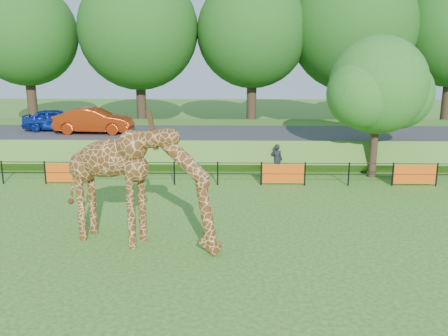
{
  "coord_description": "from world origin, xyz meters",
  "views": [
    {
      "loc": [
        0.73,
        -14.15,
        6.33
      ],
      "look_at": [
        0.38,
        3.22,
        2.0
      ],
      "focal_mm": 40.0,
      "sensor_mm": 36.0,
      "label": 1
    }
  ],
  "objects_px": {
    "giraffe": "(140,187)",
    "tree_east": "(380,89)",
    "car_blue": "(56,120)",
    "visitor": "(277,160)",
    "car_red": "(94,121)"
  },
  "relations": [
    {
      "from": "visitor",
      "to": "tree_east",
      "type": "relative_size",
      "value": 0.23
    },
    {
      "from": "visitor",
      "to": "tree_east",
      "type": "xyz_separation_m",
      "value": [
        4.74,
        -0.24,
        3.5
      ]
    },
    {
      "from": "visitor",
      "to": "tree_east",
      "type": "distance_m",
      "value": 5.9
    },
    {
      "from": "giraffe",
      "to": "tree_east",
      "type": "height_order",
      "value": "tree_east"
    },
    {
      "from": "car_blue",
      "to": "visitor",
      "type": "xyz_separation_m",
      "value": [
        12.48,
        -4.61,
        -1.27
      ]
    },
    {
      "from": "car_blue",
      "to": "visitor",
      "type": "relative_size",
      "value": 2.36
    },
    {
      "from": "car_blue",
      "to": "visitor",
      "type": "height_order",
      "value": "car_blue"
    },
    {
      "from": "car_red",
      "to": "tree_east",
      "type": "bearing_deg",
      "value": -102.93
    },
    {
      "from": "car_red",
      "to": "tree_east",
      "type": "xyz_separation_m",
      "value": [
        14.77,
        -4.0,
        2.15
      ]
    },
    {
      "from": "giraffe",
      "to": "visitor",
      "type": "height_order",
      "value": "giraffe"
    },
    {
      "from": "car_blue",
      "to": "car_red",
      "type": "bearing_deg",
      "value": -111.02
    },
    {
      "from": "tree_east",
      "to": "giraffe",
      "type": "bearing_deg",
      "value": -138.36
    },
    {
      "from": "car_blue",
      "to": "tree_east",
      "type": "relative_size",
      "value": 0.55
    },
    {
      "from": "giraffe",
      "to": "tree_east",
      "type": "distance_m",
      "value": 13.33
    },
    {
      "from": "giraffe",
      "to": "visitor",
      "type": "relative_size",
      "value": 3.49
    }
  ]
}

